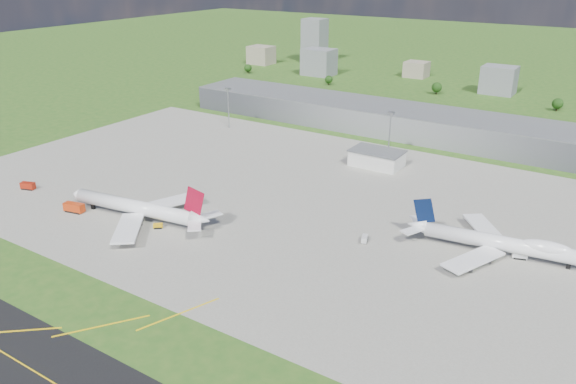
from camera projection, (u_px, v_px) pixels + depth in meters
The scene contains 22 objects.
ground at pixel (396, 139), 338.35m from camera, with size 1400.00×1400.00×0.00m, color #2A571B.
apron at pixel (319, 205), 248.00m from camera, with size 360.00×190.00×0.08m, color gray.
terminal at pixel (406, 121), 347.11m from camera, with size 300.00×42.00×15.00m, color gray.
ops_building at pixel (377, 159), 293.02m from camera, with size 26.00×16.00×8.00m, color silver.
mast_west at pixel (228, 101), 354.41m from camera, with size 3.50×2.00×25.90m.
mast_center at pixel (390, 127), 299.39m from camera, with size 3.50×2.00×25.90m.
airliner_red_twin at pixel (139, 208), 231.86m from camera, with size 70.65×54.62×19.40m.
airliner_blue_quad at pixel (502, 243), 203.91m from camera, with size 67.50×52.57×17.63m.
fire_truck at pixel (74, 208), 240.14m from camera, with size 9.57×5.19×3.98m.
crash_tender at pixel (28, 186), 263.86m from camera, with size 7.21×4.90×3.44m.
tug_yellow at pixel (158, 226), 226.09m from camera, with size 4.24×4.06×1.85m.
van_white_near at pixel (365, 239), 214.96m from camera, with size 3.46×5.14×2.43m.
van_white_far at pixel (520, 255), 203.00m from camera, with size 5.57×3.79×2.61m.
bldg_far_w at pixel (261, 55), 576.82m from camera, with size 24.00×20.00×18.00m, color gray.
bldg_w at pixel (319, 62), 520.14m from camera, with size 28.00×22.00×24.00m, color slate.
bldg_cw at pixel (416, 69), 513.07m from camera, with size 20.00×18.00×14.00m, color gray.
bldg_c at pixel (499, 80), 448.25m from camera, with size 26.00×20.00×22.00m, color slate.
bldg_tall_w at pixel (315, 40), 582.85m from camera, with size 22.00×20.00×44.00m, color slate.
tree_far_w at pixel (248, 68), 529.50m from camera, with size 7.20×7.20×8.80m.
tree_w at pixel (329, 80), 480.72m from camera, with size 6.75×6.75×8.25m.
tree_c at pixel (437, 87), 446.97m from camera, with size 8.10×8.10×9.90m.
tree_e at pixel (558, 104), 398.19m from camera, with size 7.65×7.65×9.35m.
Camera 1 is at (121.19, -158.11, 100.62)m, focal length 35.00 mm.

